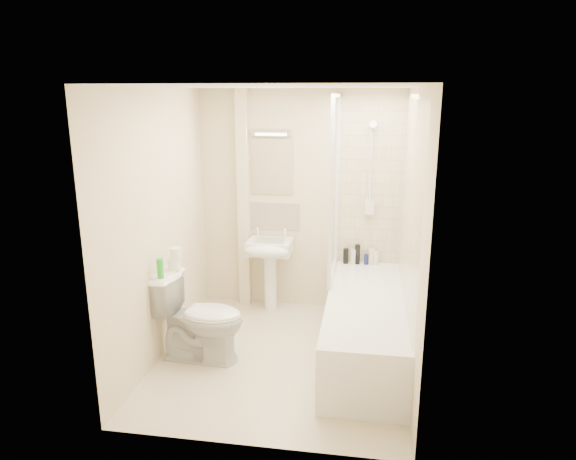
# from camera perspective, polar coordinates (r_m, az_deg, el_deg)

# --- Properties ---
(floor) EXTENTS (2.50, 2.50, 0.00)m
(floor) POSITION_cam_1_polar(r_m,az_deg,el_deg) (4.86, -0.74, -13.91)
(floor) COLOR beige
(floor) RESTS_ON ground
(wall_back) EXTENTS (2.20, 0.02, 2.40)m
(wall_back) POSITION_cam_1_polar(r_m,az_deg,el_deg) (5.61, 1.37, 3.15)
(wall_back) COLOR beige
(wall_back) RESTS_ON ground
(wall_left) EXTENTS (0.02, 2.50, 2.40)m
(wall_left) POSITION_cam_1_polar(r_m,az_deg,el_deg) (4.72, -14.07, 0.43)
(wall_left) COLOR beige
(wall_left) RESTS_ON ground
(wall_right) EXTENTS (0.02, 2.50, 2.40)m
(wall_right) POSITION_cam_1_polar(r_m,az_deg,el_deg) (4.37, 13.58, -0.69)
(wall_right) COLOR beige
(wall_right) RESTS_ON ground
(ceiling) EXTENTS (2.20, 2.50, 0.02)m
(ceiling) POSITION_cam_1_polar(r_m,az_deg,el_deg) (4.26, -0.85, 15.67)
(ceiling) COLOR white
(ceiling) RESTS_ON wall_back
(tile_back) EXTENTS (0.70, 0.01, 1.75)m
(tile_back) POSITION_cam_1_polar(r_m,az_deg,el_deg) (5.51, 9.15, 5.13)
(tile_back) COLOR beige
(tile_back) RESTS_ON wall_back
(tile_right) EXTENTS (0.01, 2.10, 1.75)m
(tile_right) POSITION_cam_1_polar(r_m,az_deg,el_deg) (4.51, 13.41, 2.74)
(tile_right) COLOR beige
(tile_right) RESTS_ON wall_right
(pipe_boxing) EXTENTS (0.12, 0.12, 2.40)m
(pipe_boxing) POSITION_cam_1_polar(r_m,az_deg,el_deg) (5.67, -4.94, 3.21)
(pipe_boxing) COLOR beige
(pipe_boxing) RESTS_ON ground
(splashback) EXTENTS (0.60, 0.02, 0.30)m
(splashback) POSITION_cam_1_polar(r_m,az_deg,el_deg) (5.69, -1.73, 1.55)
(splashback) COLOR beige
(splashback) RESTS_ON wall_back
(mirror) EXTENTS (0.46, 0.01, 0.60)m
(mirror) POSITION_cam_1_polar(r_m,az_deg,el_deg) (5.59, -1.77, 7.04)
(mirror) COLOR white
(mirror) RESTS_ON wall_back
(strip_light) EXTENTS (0.42, 0.07, 0.07)m
(strip_light) POSITION_cam_1_polar(r_m,az_deg,el_deg) (5.53, -1.85, 10.81)
(strip_light) COLOR silver
(strip_light) RESTS_ON wall_back
(bathtub) EXTENTS (0.70, 2.10, 0.55)m
(bathtub) POSITION_cam_1_polar(r_m,az_deg,el_deg) (4.85, 8.56, -10.31)
(bathtub) COLOR white
(bathtub) RESTS_ON ground
(shower_screen) EXTENTS (0.04, 0.92, 1.80)m
(shower_screen) POSITION_cam_1_polar(r_m,az_deg,el_deg) (5.09, 5.19, 4.73)
(shower_screen) COLOR white
(shower_screen) RESTS_ON bathtub
(shower_fixture) EXTENTS (0.10, 0.16, 0.99)m
(shower_fixture) POSITION_cam_1_polar(r_m,az_deg,el_deg) (5.45, 9.18, 6.30)
(shower_fixture) COLOR white
(shower_fixture) RESTS_ON wall_back
(pedestal_sink) EXTENTS (0.47, 0.45, 0.92)m
(pedestal_sink) POSITION_cam_1_polar(r_m,az_deg,el_deg) (5.58, -2.13, -2.85)
(pedestal_sink) COLOR white
(pedestal_sink) RESTS_ON ground
(bottle_black_a) EXTENTS (0.06, 0.06, 0.17)m
(bottle_black_a) POSITION_cam_1_polar(r_m,az_deg,el_deg) (5.63, 6.44, -2.88)
(bottle_black_a) COLOR black
(bottle_black_a) RESTS_ON bathtub
(bottle_white_a) EXTENTS (0.06, 0.06, 0.16)m
(bottle_white_a) POSITION_cam_1_polar(r_m,az_deg,el_deg) (5.63, 7.27, -2.94)
(bottle_white_a) COLOR silver
(bottle_white_a) RESTS_ON bathtub
(bottle_black_b) EXTENTS (0.06, 0.06, 0.21)m
(bottle_black_b) POSITION_cam_1_polar(r_m,az_deg,el_deg) (5.62, 7.71, -2.70)
(bottle_black_b) COLOR black
(bottle_black_b) RESTS_ON bathtub
(bottle_blue) EXTENTS (0.05, 0.05, 0.11)m
(bottle_blue) POSITION_cam_1_polar(r_m,az_deg,el_deg) (5.63, 8.70, -3.23)
(bottle_blue) COLOR navy
(bottle_blue) RESTS_ON bathtub
(bottle_cream) EXTENTS (0.06, 0.06, 0.17)m
(bottle_cream) POSITION_cam_1_polar(r_m,az_deg,el_deg) (5.62, 9.26, -2.97)
(bottle_cream) COLOR beige
(bottle_cream) RESTS_ON bathtub
(bottle_white_b) EXTENTS (0.06, 0.06, 0.15)m
(bottle_white_b) POSITION_cam_1_polar(r_m,az_deg,el_deg) (5.63, 9.73, -3.09)
(bottle_white_b) COLOR white
(bottle_white_b) RESTS_ON bathtub
(toilet) EXTENTS (0.54, 0.84, 0.81)m
(toilet) POSITION_cam_1_polar(r_m,az_deg,el_deg) (4.74, -9.76, -9.51)
(toilet) COLOR white
(toilet) RESTS_ON ground
(toilet_roll_lower) EXTENTS (0.12, 0.12, 0.11)m
(toilet_roll_lower) POSITION_cam_1_polar(r_m,az_deg,el_deg) (4.75, -12.51, -3.69)
(toilet_roll_lower) COLOR white
(toilet_roll_lower) RESTS_ON toilet
(toilet_roll_upper) EXTENTS (0.10, 0.10, 0.10)m
(toilet_roll_upper) POSITION_cam_1_polar(r_m,az_deg,el_deg) (4.70, -12.35, -2.53)
(toilet_roll_upper) COLOR white
(toilet_roll_upper) RESTS_ON toilet_roll_lower
(green_bottle) EXTENTS (0.06, 0.06, 0.18)m
(green_bottle) POSITION_cam_1_polar(r_m,az_deg,el_deg) (4.54, -14.01, -4.17)
(green_bottle) COLOR green
(green_bottle) RESTS_ON toilet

